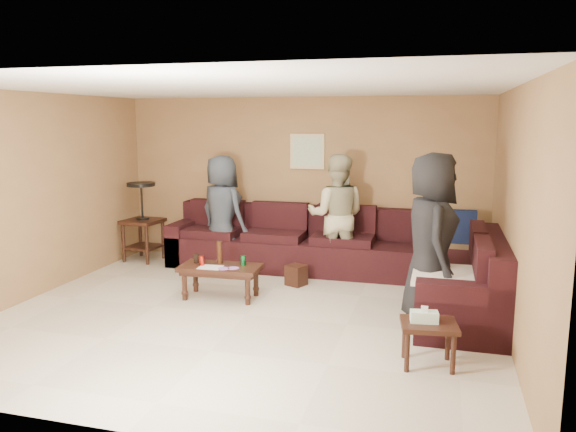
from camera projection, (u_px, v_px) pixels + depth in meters
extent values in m
plane|color=beige|center=(247.00, 315.00, 6.31)|extent=(5.50, 5.50, 0.00)
cube|color=white|center=(244.00, 92.00, 5.89)|extent=(5.50, 5.00, 0.10)
cube|color=olive|center=(301.00, 181.00, 8.47)|extent=(5.50, 0.10, 2.50)
cube|color=olive|center=(118.00, 260.00, 3.72)|extent=(5.50, 0.10, 2.50)
cube|color=olive|center=(32.00, 196.00, 6.81)|extent=(0.10, 5.00, 2.50)
cube|color=olive|center=(516.00, 217.00, 5.37)|extent=(0.10, 5.00, 2.50)
cube|color=black|center=(293.00, 254.00, 8.22)|extent=(3.70, 0.90, 0.45)
cube|color=black|center=(299.00, 220.00, 8.45)|extent=(3.70, 0.24, 0.45)
cube|color=black|center=(185.00, 241.00, 8.65)|extent=(0.24, 0.90, 0.63)
cube|color=black|center=(460.00, 297.00, 6.24)|extent=(0.90, 2.00, 0.45)
cube|color=black|center=(493.00, 259.00, 6.07)|extent=(0.24, 2.00, 0.45)
cube|color=black|center=(462.00, 315.00, 5.38)|extent=(0.90, 0.24, 0.63)
cube|color=#121B3B|center=(459.00, 227.00, 7.53)|extent=(0.45, 0.14, 0.45)
cube|color=white|center=(462.00, 276.00, 5.75)|extent=(1.00, 0.85, 0.04)
cube|color=black|center=(220.00, 268.00, 6.85)|extent=(1.00, 0.53, 0.05)
cube|color=black|center=(220.00, 272.00, 6.86)|extent=(0.92, 0.46, 0.04)
cylinder|color=black|center=(185.00, 286.00, 6.80)|extent=(0.06, 0.06, 0.36)
cylinder|color=black|center=(248.00, 290.00, 6.63)|extent=(0.06, 0.06, 0.36)
cylinder|color=black|center=(196.00, 278.00, 7.14)|extent=(0.06, 0.06, 0.36)
cylinder|color=black|center=(256.00, 282.00, 6.97)|extent=(0.06, 0.06, 0.36)
cylinder|color=red|center=(202.00, 261.00, 6.84)|extent=(0.07, 0.07, 0.12)
cylinder|color=#167B34|center=(243.00, 260.00, 6.86)|extent=(0.07, 0.07, 0.12)
cylinder|color=black|center=(220.00, 252.00, 6.93)|extent=(0.07, 0.07, 0.28)
cylinder|color=black|center=(196.00, 258.00, 6.98)|extent=(0.08, 0.08, 0.11)
cube|color=silver|center=(210.00, 267.00, 6.76)|extent=(0.29, 0.23, 0.00)
cylinder|color=#F25593|center=(224.00, 269.00, 6.70)|extent=(0.14, 0.14, 0.01)
cylinder|color=#F25593|center=(233.00, 268.00, 6.72)|extent=(0.14, 0.14, 0.01)
cube|color=black|center=(143.00, 221.00, 8.67)|extent=(0.59, 0.59, 0.05)
cube|color=black|center=(144.00, 247.00, 8.73)|extent=(0.52, 0.52, 0.03)
cylinder|color=black|center=(124.00, 242.00, 8.60)|extent=(0.05, 0.05, 0.62)
cylinder|color=black|center=(147.00, 245.00, 8.45)|extent=(0.05, 0.05, 0.62)
cylinder|color=black|center=(140.00, 237.00, 8.99)|extent=(0.05, 0.05, 0.62)
cylinder|color=black|center=(163.00, 239.00, 8.84)|extent=(0.05, 0.05, 0.62)
cylinder|color=black|center=(143.00, 218.00, 8.66)|extent=(0.19, 0.19, 0.03)
cylinder|color=black|center=(142.00, 201.00, 8.61)|extent=(0.03, 0.03, 0.51)
cylinder|color=black|center=(141.00, 184.00, 8.57)|extent=(0.43, 0.43, 0.05)
cube|color=black|center=(429.00, 325.00, 4.94)|extent=(0.54, 0.46, 0.04)
cylinder|color=black|center=(407.00, 351.00, 4.85)|extent=(0.04, 0.04, 0.38)
cylinder|color=black|center=(453.00, 353.00, 4.80)|extent=(0.04, 0.04, 0.38)
cylinder|color=black|center=(404.00, 338.00, 5.15)|extent=(0.04, 0.04, 0.38)
cylinder|color=black|center=(448.00, 340.00, 5.10)|extent=(0.04, 0.04, 0.38)
cube|color=white|center=(424.00, 317.00, 4.94)|extent=(0.25, 0.15, 0.10)
cube|color=silver|center=(424.00, 309.00, 4.93)|extent=(0.06, 0.04, 0.05)
cube|color=black|center=(296.00, 275.00, 7.42)|extent=(0.30, 0.30, 0.27)
cube|color=#CDBA80|center=(307.00, 151.00, 8.35)|extent=(0.52, 0.03, 0.52)
cube|color=silver|center=(307.00, 151.00, 8.33)|extent=(0.44, 0.01, 0.44)
imported|color=#303843|center=(222.00, 212.00, 8.21)|extent=(0.96, 0.82, 1.66)
imported|color=#BAB38A|center=(336.00, 215.00, 7.79)|extent=(0.88, 0.71, 1.71)
imported|color=black|center=(431.00, 238.00, 5.99)|extent=(0.73, 0.99, 1.83)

